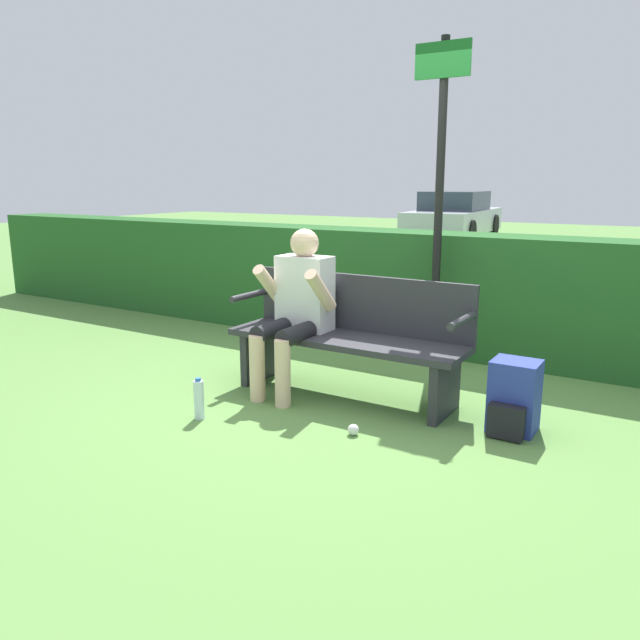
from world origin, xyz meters
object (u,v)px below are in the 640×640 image
(park_bench, at_px, (350,335))
(person_seated, at_px, (297,304))
(backpack, at_px, (513,399))
(signpost, at_px, (439,181))
(water_bottle, at_px, (199,399))
(parked_car, at_px, (454,217))

(park_bench, distance_m, person_seated, 0.45)
(backpack, distance_m, signpost, 2.02)
(backpack, relative_size, water_bottle, 1.62)
(park_bench, distance_m, water_bottle, 1.17)
(person_seated, distance_m, signpost, 1.60)
(park_bench, distance_m, signpost, 1.55)
(signpost, xyz_separation_m, parked_car, (-3.80, 11.11, -0.92))
(person_seated, xyz_separation_m, parked_car, (-3.21, 12.32, -0.06))
(signpost, bearing_deg, water_bottle, -111.86)
(signpost, height_order, parked_car, signpost)
(person_seated, bearing_deg, backpack, 1.29)
(person_seated, relative_size, water_bottle, 4.27)
(water_bottle, bearing_deg, signpost, 68.14)
(park_bench, xyz_separation_m, backpack, (1.21, -0.09, -0.23))
(park_bench, relative_size, parked_car, 0.40)
(parked_car, bearing_deg, signpost, -165.42)
(signpost, bearing_deg, backpack, -49.90)
(backpack, height_order, signpost, signpost)
(signpost, bearing_deg, park_bench, -101.32)
(backpack, xyz_separation_m, parked_car, (-4.79, 12.28, 0.39))
(person_seated, distance_m, backpack, 1.64)
(park_bench, xyz_separation_m, person_seated, (-0.37, -0.12, 0.22))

